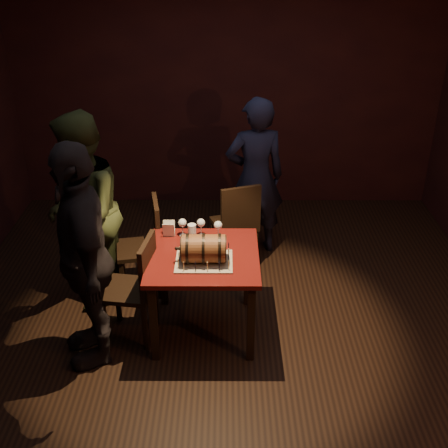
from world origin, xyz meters
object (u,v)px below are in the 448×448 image
at_px(pint_of_ale, 192,233).
at_px(chair_back, 237,221).
at_px(wine_glass_right, 218,226).
at_px(person_left_front, 84,256).
at_px(wine_glass_left, 182,224).
at_px(chair_left_front, 137,284).
at_px(person_back, 255,178).
at_px(person_left_rear, 83,213).
at_px(pub_table, 203,266).
at_px(chair_left_rear, 147,242).
at_px(barrel_cake, 204,249).
at_px(wine_glass_mid, 201,224).

bearing_deg(pint_of_ale, chair_back, 63.33).
xyz_separation_m(wine_glass_right, person_left_front, (-1.00, -0.57, 0.05)).
xyz_separation_m(wine_glass_left, chair_left_front, (-0.35, -0.40, -0.35)).
xyz_separation_m(wine_glass_left, person_back, (0.67, 1.06, -0.03)).
bearing_deg(person_left_rear, person_back, 116.06).
distance_m(pub_table, chair_left_rear, 0.83).
bearing_deg(person_left_rear, chair_left_rear, 101.43).
xyz_separation_m(barrel_cake, person_left_rear, (-1.07, 0.58, 0.02)).
bearing_deg(person_back, wine_glass_mid, 54.54).
height_order(barrel_cake, pint_of_ale, barrel_cake).
relative_size(wine_glass_right, pint_of_ale, 1.07).
height_order(wine_glass_left, wine_glass_right, same).
distance_m(person_left_rear, person_left_front, 0.78).
xyz_separation_m(pint_of_ale, chair_left_rear, (-0.45, 0.38, -0.30)).
relative_size(pint_of_ale, person_back, 0.09).
distance_m(pub_table, person_left_rear, 1.19).
xyz_separation_m(pub_table, chair_left_rear, (-0.55, 0.61, -0.12)).
bearing_deg(person_back, pub_table, 60.97).
relative_size(pub_table, chair_left_rear, 0.97).
relative_size(wine_glass_right, chair_left_rear, 0.17).
xyz_separation_m(chair_left_rear, person_left_rear, (-0.52, -0.15, 0.37)).
xyz_separation_m(wine_glass_left, wine_glass_right, (0.30, -0.04, 0.00)).
xyz_separation_m(chair_left_rear, chair_left_front, (0.01, -0.69, 0.00)).
bearing_deg(pint_of_ale, person_left_rear, 166.73).
relative_size(pint_of_ale, person_left_front, 0.08).
distance_m(wine_glass_left, person_left_front, 0.93).
bearing_deg(wine_glass_mid, chair_left_front, -141.85).
height_order(wine_glass_right, person_back, person_back).
bearing_deg(person_left_rear, chair_left_front, 39.31).
xyz_separation_m(wine_glass_left, person_left_rear, (-0.88, 0.14, 0.02)).
height_order(pub_table, person_left_front, person_left_front).
height_order(pub_table, chair_left_front, chair_left_front).
height_order(chair_left_front, person_back, person_back).
xyz_separation_m(chair_left_front, person_left_rear, (-0.53, 0.55, 0.37)).
xyz_separation_m(pub_table, person_back, (0.48, 1.38, 0.20)).
bearing_deg(chair_back, chair_left_front, -126.96).
bearing_deg(person_back, chair_left_front, 45.30).
xyz_separation_m(wine_glass_left, chair_back, (0.48, 0.71, -0.35)).
relative_size(chair_left_rear, person_back, 0.56).
bearing_deg(wine_glass_right, wine_glass_left, 171.86).
height_order(pub_table, wine_glass_right, wine_glass_right).
height_order(wine_glass_mid, person_back, person_back).
bearing_deg(pub_table, person_back, 70.81).
height_order(pub_table, chair_back, chair_back).
distance_m(chair_left_rear, chair_left_front, 0.69).
height_order(wine_glass_mid, pint_of_ale, wine_glass_mid).
bearing_deg(wine_glass_mid, pint_of_ale, -131.55).
relative_size(chair_back, person_left_rear, 0.52).
height_order(wine_glass_left, person_back, person_back).
height_order(pub_table, person_left_rear, person_left_rear).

